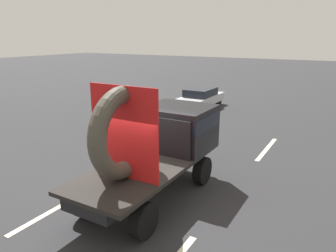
{
  "coord_description": "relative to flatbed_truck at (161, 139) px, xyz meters",
  "views": [
    {
      "loc": [
        4.75,
        -6.33,
        4.35
      ],
      "look_at": [
        0.31,
        1.29,
        1.85
      ],
      "focal_mm": 33.99,
      "sensor_mm": 36.0,
      "label": 1
    }
  ],
  "objects": [
    {
      "name": "ground_plane",
      "position": [
        -0.31,
        -0.92,
        -1.55
      ],
      "size": [
        120.0,
        120.0,
        0.0
      ],
      "primitive_type": "plane",
      "color": "#28282B"
    },
    {
      "name": "flatbed_truck",
      "position": [
        0.0,
        0.0,
        0.0
      ],
      "size": [
        2.02,
        5.01,
        3.3
      ],
      "color": "black",
      "rests_on": "ground_plane"
    },
    {
      "name": "distant_sedan",
      "position": [
        -3.66,
        10.74,
        -0.89
      ],
      "size": [
        1.64,
        3.82,
        1.24
      ],
      "color": "black",
      "rests_on": "ground_plane"
    },
    {
      "name": "lane_dash_left_near",
      "position": [
        -1.83,
        -2.54,
        -1.55
      ],
      "size": [
        0.16,
        2.4,
        0.01
      ],
      "primitive_type": "cube",
      "rotation": [
        0.0,
        0.0,
        1.57
      ],
      "color": "beige",
      "rests_on": "ground_plane"
    },
    {
      "name": "lane_dash_left_far",
      "position": [
        -1.83,
        5.66,
        -1.55
      ],
      "size": [
        0.16,
        2.8,
        0.01
      ],
      "primitive_type": "cube",
      "rotation": [
        0.0,
        0.0,
        1.57
      ],
      "color": "beige",
      "rests_on": "ground_plane"
    },
    {
      "name": "lane_dash_right_far",
      "position": [
        1.83,
        5.1,
        -1.55
      ],
      "size": [
        0.16,
        2.98,
        0.01
      ],
      "primitive_type": "cube",
      "rotation": [
        0.0,
        0.0,
        1.57
      ],
      "color": "beige",
      "rests_on": "ground_plane"
    }
  ]
}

